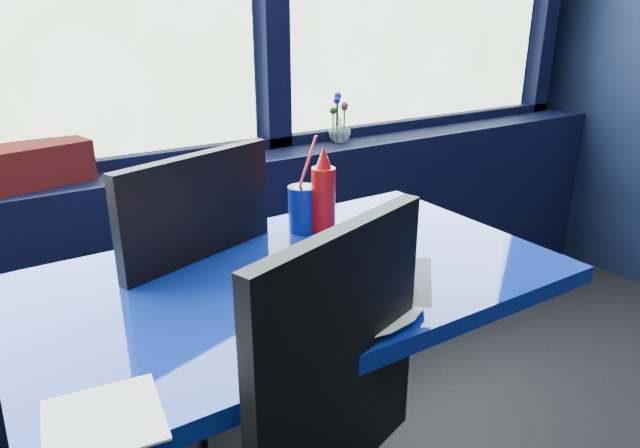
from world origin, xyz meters
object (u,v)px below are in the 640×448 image
at_px(ketchup_bottle, 323,195).
at_px(soda_cup, 303,208).
at_px(flower_vase, 340,127).
at_px(food_basket, 349,291).
at_px(near_table, 294,342).
at_px(chair_near_back, 204,297).

relative_size(ketchup_bottle, soda_cup, 0.91).
relative_size(flower_vase, food_basket, 0.53).
bearing_deg(near_table, chair_near_back, 107.30).
xyz_separation_m(near_table, ketchup_bottle, (0.19, 0.17, 0.29)).
distance_m(chair_near_back, flower_vase, 1.04).
bearing_deg(ketchup_bottle, chair_near_back, 153.18).
bearing_deg(flower_vase, food_basket, -123.82).
distance_m(chair_near_back, food_basket, 0.57).
distance_m(flower_vase, ketchup_bottle, 0.89).
xyz_separation_m(ketchup_bottle, soda_cup, (-0.04, 0.04, -0.04)).
height_order(near_table, flower_vase, flower_vase).
bearing_deg(soda_cup, food_basket, -109.32).
height_order(chair_near_back, food_basket, chair_near_back).
bearing_deg(food_basket, flower_vase, 33.29).
height_order(near_table, chair_near_back, chair_near_back).
height_order(chair_near_back, ketchup_bottle, chair_near_back).
bearing_deg(near_table, ketchup_bottle, 41.30).
height_order(chair_near_back, soda_cup, soda_cup).
bearing_deg(near_table, soda_cup, 53.83).
xyz_separation_m(near_table, flower_vase, (0.73, 0.87, 0.29)).
relative_size(near_table, flower_vase, 6.07).
xyz_separation_m(near_table, chair_near_back, (-0.10, 0.32, 0.01)).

